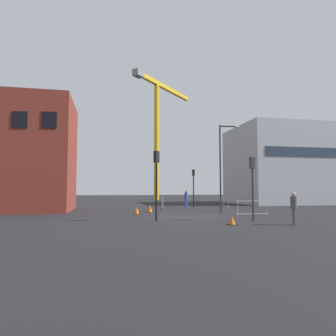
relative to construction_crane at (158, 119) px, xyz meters
The scene contains 16 objects.
ground 36.55m from the construction_crane, 95.95° to the right, with size 160.00×160.00×0.00m, color black.
brick_building 31.20m from the construction_crane, 121.76° to the right, with size 7.13×7.54×9.73m.
office_block 23.80m from the construction_crane, 50.36° to the right, with size 12.25×10.65×10.18m.
construction_crane is the anchor object (origin of this frame).
streetlamp_tall 31.51m from the construction_crane, 89.06° to the right, with size 1.74×0.38×7.30m.
traffic_light_near 38.46m from the construction_crane, 90.45° to the right, with size 0.38×0.27×3.86m.
traffic_light_crosswalk 25.62m from the construction_crane, 89.95° to the right, with size 0.26×0.38×3.99m.
traffic_light_far 37.99m from the construction_crane, 99.68° to the right, with size 0.38×0.36×4.21m.
pedestrian_walking 41.34m from the construction_crane, 88.86° to the right, with size 0.34×0.34×1.76m.
pedestrian_waiting 27.39m from the construction_crane, 92.61° to the right, with size 0.34×0.34×1.78m.
safety_barrier_left_run 28.12m from the construction_crane, 98.45° to the right, with size 0.38×2.44×1.08m.
safety_barrier_front 35.81m from the construction_crane, 87.40° to the right, with size 2.50×0.17×1.08m.
safety_barrier_rear 27.33m from the construction_crane, 82.23° to the right, with size 0.27×2.00×1.08m.
traffic_cone_by_barrier 40.99m from the construction_crane, 93.63° to the right, with size 0.47×0.47×0.48m.
traffic_cone_striped 32.58m from the construction_crane, 100.81° to the right, with size 0.58×0.58×0.59m.
traffic_cone_on_verge 34.07m from the construction_crane, 102.56° to the right, with size 0.54×0.54×0.55m.
Camera 1 is at (-5.56, -20.31, 1.90)m, focal length 32.47 mm.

